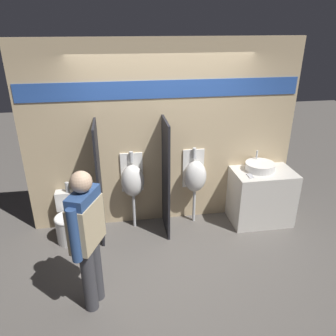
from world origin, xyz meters
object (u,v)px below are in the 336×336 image
urinal_far (195,176)px  sink_basin (260,167)px  urinal_near_counter (133,180)px  person_in_vest (87,233)px  toilet (70,221)px  cell_phone (250,176)px

urinal_far → sink_basin: bearing=-6.0°
sink_basin → urinal_near_counter: urinal_near_counter is taller
urinal_near_counter → person_in_vest: bearing=-110.4°
urinal_far → person_in_vest: bearing=-135.3°
urinal_near_counter → person_in_vest: person_in_vest is taller
urinal_near_counter → urinal_far: bearing=0.0°
urinal_near_counter → person_in_vest: 1.55m
sink_basin → toilet: size_ratio=0.55×
urinal_near_counter → toilet: urinal_near_counter is taller
person_in_vest → toilet: bearing=40.2°
toilet → sink_basin: bearing=1.4°
cell_phone → toilet: bearing=177.5°
sink_basin → cell_phone: size_ratio=3.12×
sink_basin → urinal_near_counter: 1.90m
toilet → person_in_vest: bearing=-73.1°
cell_phone → urinal_near_counter: (-1.67, 0.28, -0.08)m
person_in_vest → sink_basin: bearing=-37.7°
sink_basin → cell_phone: bearing=-141.0°
urinal_near_counter → urinal_far: (0.93, 0.00, 0.00)m
cell_phone → urinal_near_counter: bearing=170.5°
urinal_far → toilet: size_ratio=1.48×
toilet → person_in_vest: 1.49m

